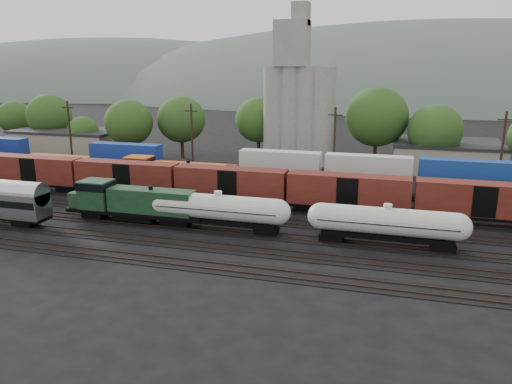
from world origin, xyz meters
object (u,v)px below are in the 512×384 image
(tank_car_a, at_px, (218,209))
(grain_silo, at_px, (298,104))
(green_locomotive, at_px, (128,201))
(orange_locomotive, at_px, (168,174))

(tank_car_a, height_order, grain_silo, grain_silo)
(green_locomotive, distance_m, orange_locomotive, 15.13)
(tank_car_a, xyz_separation_m, orange_locomotive, (-13.38, 15.00, 0.09))
(tank_car_a, relative_size, orange_locomotive, 0.88)
(green_locomotive, relative_size, grain_silo, 0.60)
(green_locomotive, relative_size, orange_locomotive, 0.92)
(green_locomotive, bearing_deg, orange_locomotive, 97.60)
(orange_locomotive, distance_m, grain_silo, 30.78)
(grain_silo, bearing_deg, green_locomotive, -106.41)
(tank_car_a, xyz_separation_m, grain_silo, (0.69, 41.00, 8.66))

